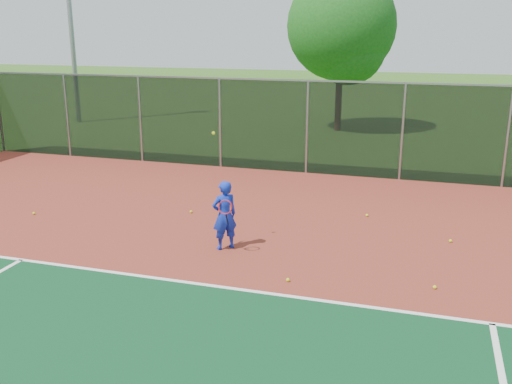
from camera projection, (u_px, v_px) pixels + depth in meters
court_apron at (359, 337)px, 8.78m from camera, size 30.00×20.00×0.02m
fence_back at (402, 131)px, 17.55m from camera, size 30.00×0.06×3.03m
tennis_player at (224, 215)px, 12.10m from camera, size 0.65×0.73×2.52m
practice_ball_0 at (435, 287)px, 10.37m from camera, size 0.07×0.07×0.07m
practice_ball_1 at (191, 212)px, 14.66m from camera, size 0.07×0.07×0.07m
practice_ball_3 at (34, 213)px, 14.54m from camera, size 0.07×0.07×0.07m
practice_ball_4 at (288, 280)px, 10.68m from camera, size 0.07×0.07×0.07m
practice_ball_5 at (367, 215)px, 14.39m from camera, size 0.07×0.07×0.07m
practice_ball_6 at (450, 241)px, 12.64m from camera, size 0.07×0.07×0.07m
tree_back_left at (343, 31)px, 25.47m from camera, size 4.89×4.89×7.18m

